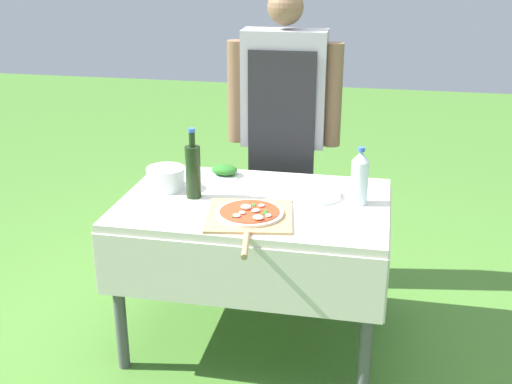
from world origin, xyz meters
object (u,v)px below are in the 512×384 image
prep_table (254,221)px  plate_stack (314,194)px  herb_container (224,171)px  mixing_tub (166,178)px  person_cook (284,118)px  pizza_on_peel (249,215)px  oil_bottle (193,170)px  water_bottle (360,177)px

prep_table → plate_stack: size_ratio=4.88×
herb_container → mixing_tub: mixing_tub is taller
person_cook → pizza_on_peel: bearing=87.8°
oil_bottle → herb_container: 0.33m
prep_table → oil_bottle: bearing=-176.9°
prep_table → water_bottle: 0.51m
person_cook → water_bottle: (0.43, -0.59, -0.10)m
prep_table → herb_container: herb_container is taller
person_cook → mixing_tub: bearing=49.6°
water_bottle → herb_container: (-0.67, 0.23, -0.10)m
oil_bottle → prep_table: bearing=3.1°
person_cook → herb_container: size_ratio=10.12×
pizza_on_peel → mixing_tub: mixing_tub is taller
pizza_on_peel → plate_stack: size_ratio=2.36×
person_cook → pizza_on_peel: 0.87m
oil_bottle → mixing_tub: (-0.16, 0.08, -0.08)m
mixing_tub → plate_stack: size_ratio=0.72×
pizza_on_peel → mixing_tub: (-0.45, 0.27, 0.04)m
prep_table → plate_stack: 0.29m
person_cook → pizza_on_peel: person_cook is taller
plate_stack → mixing_tub: bearing=-177.2°
prep_table → oil_bottle: oil_bottle is taller
oil_bottle → water_bottle: size_ratio=1.24×
prep_table → water_bottle: size_ratio=4.65×
person_cook → mixing_tub: size_ratio=8.92×
herb_container → oil_bottle: bearing=-102.2°
pizza_on_peel → oil_bottle: size_ratio=1.82×
water_bottle → herb_container: size_ratio=1.64×
oil_bottle → mixing_tub: bearing=153.3°
water_bottle → plate_stack: water_bottle is taller
person_cook → herb_container: person_cook is taller
prep_table → plate_stack: (0.25, 0.10, 0.11)m
plate_stack → pizza_on_peel: bearing=-127.9°
herb_container → mixing_tub: 0.32m
oil_bottle → water_bottle: bearing=5.4°
prep_table → herb_container: (-0.21, 0.29, 0.13)m
oil_bottle → plate_stack: size_ratio=1.30×
prep_table → person_cook: size_ratio=0.76×
herb_container → water_bottle: bearing=-19.4°
oil_bottle → herb_container: bearing=77.8°
prep_table → person_cook: (0.03, 0.64, 0.32)m
person_cook → oil_bottle: person_cook is taller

